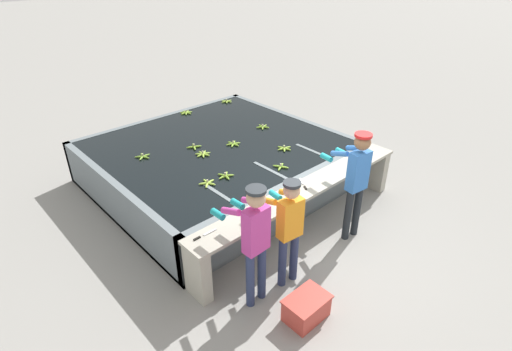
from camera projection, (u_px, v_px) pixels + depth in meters
name	position (u px, v px, depth m)	size (l,w,h in m)	color
ground_plane	(313.00, 238.00, 6.31)	(80.00, 80.00, 0.00)	gray
wash_tank	(218.00, 163.00, 7.66)	(4.26, 3.94, 0.83)	slate
work_ledge	(304.00, 201.00, 6.17)	(4.26, 0.45, 0.83)	#A8A393
worker_0	(254.00, 235.00, 4.70)	(0.42, 0.72, 1.70)	navy
worker_1	(288.00, 224.00, 5.05)	(0.46, 0.73, 1.57)	navy
worker_2	(356.00, 176.00, 5.85)	(0.46, 0.74, 1.76)	#1E2328
banana_bunch_floating_0	(284.00, 148.00, 7.22)	(0.28, 0.28, 0.08)	#8CB738
banana_bunch_floating_1	(143.00, 156.00, 6.93)	(0.27, 0.28, 0.08)	#75A333
banana_bunch_floating_2	(186.00, 113.00, 8.81)	(0.28, 0.28, 0.08)	#8CB738
banana_bunch_floating_3	(227.00, 101.00, 9.47)	(0.28, 0.27, 0.08)	#9EC642
banana_bunch_floating_4	(281.00, 167.00, 6.61)	(0.26, 0.26, 0.08)	#7FAD33
banana_bunch_floating_5	(225.00, 176.00, 6.34)	(0.27, 0.28, 0.08)	#7FAD33
banana_bunch_floating_6	(207.00, 183.00, 6.14)	(0.27, 0.28, 0.08)	#9EC642
banana_bunch_floating_7	(263.00, 127.00, 8.10)	(0.27, 0.27, 0.08)	#7FAD33
banana_bunch_floating_8	(203.00, 154.00, 7.02)	(0.28, 0.28, 0.08)	#93BC3D
banana_bunch_floating_9	(194.00, 147.00, 7.28)	(0.27, 0.27, 0.08)	#7FAD33
banana_bunch_floating_10	(233.00, 144.00, 7.39)	(0.27, 0.28, 0.08)	#7FAD33
knife_0	(202.00, 236.00, 5.01)	(0.35, 0.03, 0.02)	silver
knife_1	(304.00, 185.00, 6.09)	(0.21, 0.31, 0.02)	silver
crate	(306.00, 308.00, 4.86)	(0.55, 0.39, 0.32)	#B73D33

